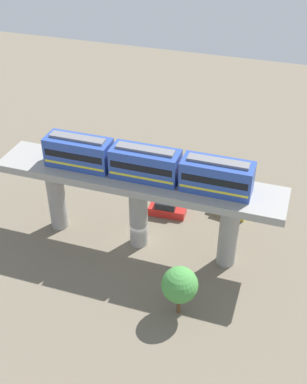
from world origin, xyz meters
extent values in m
plane|color=#706654|center=(0.00, 0.00, 0.00)|extent=(120.00, 120.00, 0.00)
cylinder|color=#999691|center=(0.00, -9.38, 3.86)|extent=(1.90, 1.90, 7.73)
cylinder|color=#999691|center=(0.00, 0.00, 3.86)|extent=(1.90, 1.90, 7.73)
cylinder|color=#999691|center=(0.00, 9.38, 3.86)|extent=(1.90, 1.90, 7.73)
cube|color=#999691|center=(0.00, 0.00, 8.13)|extent=(5.20, 28.85, 0.80)
cube|color=#2D4CA5|center=(0.00, -7.76, 10.03)|extent=(2.60, 6.60, 3.00)
cube|color=black|center=(0.00, -7.76, 10.28)|extent=(2.64, 6.07, 0.70)
cube|color=yellow|center=(0.00, -7.76, 9.28)|extent=(2.64, 6.34, 0.24)
cube|color=slate|center=(0.00, -7.76, 11.65)|extent=(1.10, 5.61, 0.24)
cube|color=#2D4CA5|center=(0.00, -0.81, 10.03)|extent=(2.60, 6.60, 3.00)
cube|color=black|center=(0.00, -0.81, 10.28)|extent=(2.64, 6.07, 0.70)
cube|color=yellow|center=(0.00, -0.81, 9.28)|extent=(2.64, 6.34, 0.24)
cube|color=slate|center=(0.00, -0.81, 11.65)|extent=(1.10, 5.61, 0.24)
cube|color=#2D4CA5|center=(0.00, 6.14, 10.03)|extent=(2.60, 6.60, 3.00)
cube|color=black|center=(0.00, 6.14, 10.28)|extent=(2.64, 6.07, 0.70)
cube|color=yellow|center=(0.00, 6.14, 9.28)|extent=(2.64, 6.34, 0.24)
cube|color=slate|center=(0.00, 6.14, 11.65)|extent=(1.10, 5.61, 0.24)
cube|color=yellow|center=(8.19, -8.08, 0.50)|extent=(2.38, 4.41, 1.00)
cube|color=black|center=(8.19, -7.93, 1.38)|extent=(1.95, 2.51, 0.76)
cube|color=red|center=(5.76, -1.41, 0.50)|extent=(2.05, 4.30, 1.00)
cube|color=black|center=(5.76, -1.26, 1.38)|extent=(1.78, 2.39, 0.76)
cube|color=black|center=(11.84, -1.48, 0.50)|extent=(1.99, 4.28, 1.00)
cube|color=black|center=(11.84, -1.33, 1.38)|extent=(1.74, 2.37, 0.76)
cylinder|color=brown|center=(-7.93, -6.67, 1.29)|extent=(0.36, 0.36, 2.57)
sphere|color=#479342|center=(-7.93, -6.67, 3.47)|extent=(3.27, 3.27, 3.27)
camera|label=1|loc=(-37.32, -14.02, 34.51)|focal=45.77mm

